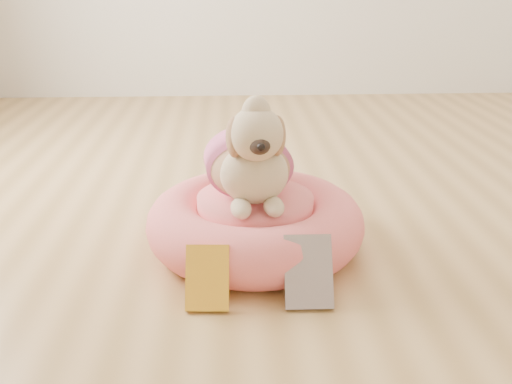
{
  "coord_description": "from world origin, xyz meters",
  "views": [
    {
      "loc": [
        -0.26,
        -2.11,
        0.88
      ],
      "look_at": [
        -0.18,
        -0.4,
        0.22
      ],
      "focal_mm": 40.0,
      "sensor_mm": 36.0,
      "label": 1
    }
  ],
  "objects_px": {
    "dog": "(250,142)",
    "book_white": "(308,272)",
    "book_yellow": "(207,278)",
    "pet_bed": "(255,223)"
  },
  "relations": [
    {
      "from": "dog",
      "to": "book_white",
      "type": "xyz_separation_m",
      "value": [
        0.15,
        -0.35,
        -0.28
      ]
    },
    {
      "from": "book_yellow",
      "to": "book_white",
      "type": "xyz_separation_m",
      "value": [
        0.29,
        0.01,
        0.01
      ]
    },
    {
      "from": "pet_bed",
      "to": "book_white",
      "type": "height_order",
      "value": "pet_bed"
    },
    {
      "from": "book_white",
      "to": "dog",
      "type": "bearing_deg",
      "value": 114.03
    },
    {
      "from": "book_yellow",
      "to": "book_white",
      "type": "distance_m",
      "value": 0.29
    },
    {
      "from": "dog",
      "to": "book_white",
      "type": "relative_size",
      "value": 2.41
    },
    {
      "from": "book_white",
      "to": "book_yellow",
      "type": "bearing_deg",
      "value": -177.59
    },
    {
      "from": "pet_bed",
      "to": "book_white",
      "type": "distance_m",
      "value": 0.37
    },
    {
      "from": "dog",
      "to": "book_white",
      "type": "bearing_deg",
      "value": -72.15
    },
    {
      "from": "book_yellow",
      "to": "book_white",
      "type": "height_order",
      "value": "book_white"
    }
  ]
}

